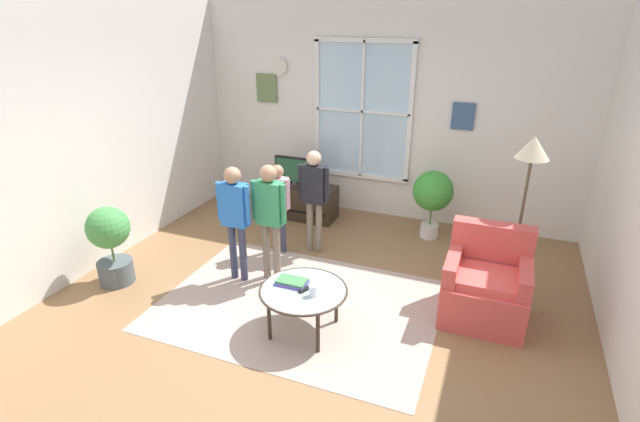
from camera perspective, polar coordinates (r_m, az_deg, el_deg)
ground_plane at (r=4.70m, az=-2.12°, el=-13.10°), size 5.84×6.24×0.02m
back_wall at (r=6.66m, az=7.73°, el=11.68°), size 5.24×0.17×2.95m
side_wall_left at (r=5.62m, az=-28.49°, el=7.02°), size 0.12×5.64×2.95m
area_rug at (r=4.91m, az=-2.52°, el=-11.11°), size 2.73×1.99×0.01m
tv_stand at (r=6.82m, az=-2.96°, el=1.29°), size 1.18×0.43×0.47m
television at (r=6.67m, az=-3.04°, el=4.85°), size 0.59×0.08×0.40m
armchair at (r=4.86m, az=19.18°, el=-8.44°), size 0.76×0.74×0.87m
coffee_table at (r=4.34m, az=-1.99°, el=-9.65°), size 0.80×0.80×0.45m
book_stack at (r=4.40m, az=-3.39°, el=-8.44°), size 0.28×0.18×0.04m
cup at (r=4.21m, az=-0.85°, el=-9.50°), size 0.07×0.07×0.10m
remote_near_books at (r=4.31m, az=-1.77°, el=-9.32°), size 0.09×0.14×0.02m
remote_near_cup at (r=4.30m, az=-0.69°, el=-9.40°), size 0.08×0.15×0.02m
person_blue_shirt at (r=5.05m, az=-10.14°, el=-0.03°), size 0.39×0.18×1.29m
person_green_shirt at (r=5.01m, az=-6.03°, el=0.13°), size 0.39×0.18×1.31m
person_pink_shirt at (r=5.64m, az=-5.03°, el=1.48°), size 0.33×0.15×1.11m
person_black_shirt at (r=5.60m, az=-0.72°, el=2.51°), size 0.38×0.17×1.27m
potted_plant_by_window at (r=6.20m, az=13.32°, el=2.03°), size 0.51×0.51×0.90m
potted_plant_corner at (r=5.51m, az=-23.77°, el=-3.21°), size 0.45×0.45×0.87m
floor_lamp at (r=5.07m, az=23.87°, el=5.20°), size 0.32×0.32×1.65m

